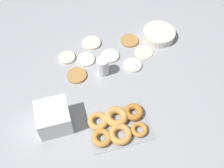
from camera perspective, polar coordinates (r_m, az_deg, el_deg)
ground_plane at (r=1.56m, az=0.11°, el=2.39°), size 3.00×3.00×0.00m
pancake_0 at (r=1.62m, az=-5.34°, el=4.94°), size 0.10×0.10×0.01m
pancake_1 at (r=1.59m, az=4.19°, el=3.83°), size 0.10×0.10×0.01m
pancake_2 at (r=1.72m, az=3.54°, el=8.80°), size 0.11×0.11×0.01m
pancake_3 at (r=1.63m, az=-0.40°, el=5.73°), size 0.10×0.10×0.01m
pancake_4 at (r=1.55m, az=-7.20°, el=1.74°), size 0.11×0.11×0.01m
pancake_5 at (r=1.71m, az=-4.17°, el=8.31°), size 0.11×0.11×0.01m
pancake_6 at (r=1.64m, az=-9.16°, el=5.32°), size 0.10×0.10×0.01m
pancake_7 at (r=1.66m, az=6.46°, el=6.42°), size 0.11×0.11×0.01m
donut_tray at (r=1.37m, az=1.06°, el=-8.18°), size 0.30×0.22×0.04m
batter_bowl at (r=1.76m, az=9.50°, el=9.97°), size 0.20×0.20×0.05m
container_stack at (r=1.36m, az=-11.80°, el=-6.68°), size 0.15×0.15×0.13m
paper_cup at (r=1.52m, az=-1.92°, el=3.56°), size 0.07×0.07×0.10m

